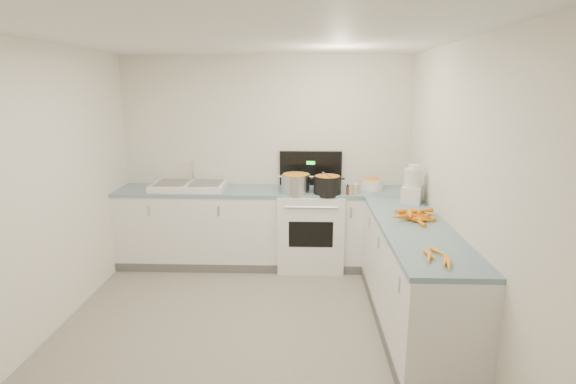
{
  "coord_description": "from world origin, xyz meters",
  "views": [
    {
      "loc": [
        0.45,
        -3.48,
        2.12
      ],
      "look_at": [
        0.3,
        1.1,
        1.05
      ],
      "focal_mm": 28.0,
      "sensor_mm": 36.0,
      "label": 1
    }
  ],
  "objects_px": {
    "black_pot": "(327,186)",
    "spice_jar": "(355,189)",
    "stove": "(310,228)",
    "sink": "(189,186)",
    "food_processor": "(412,186)",
    "mixing_bowl": "(371,184)",
    "extract_bottle": "(348,191)",
    "steel_pot": "(296,184)"
  },
  "relations": [
    {
      "from": "stove",
      "to": "black_pot",
      "type": "relative_size",
      "value": 4.38
    },
    {
      "from": "sink",
      "to": "black_pot",
      "type": "distance_m",
      "value": 1.64
    },
    {
      "from": "food_processor",
      "to": "extract_bottle",
      "type": "bearing_deg",
      "value": 152.87
    },
    {
      "from": "stove",
      "to": "food_processor",
      "type": "height_order",
      "value": "stove"
    },
    {
      "from": "black_pot",
      "to": "spice_jar",
      "type": "xyz_separation_m",
      "value": [
        0.32,
        0.02,
        -0.04
      ]
    },
    {
      "from": "sink",
      "to": "steel_pot",
      "type": "xyz_separation_m",
      "value": [
        1.27,
        -0.16,
        0.06
      ]
    },
    {
      "from": "sink",
      "to": "steel_pot",
      "type": "height_order",
      "value": "sink"
    },
    {
      "from": "steel_pot",
      "to": "extract_bottle",
      "type": "bearing_deg",
      "value": -7.62
    },
    {
      "from": "sink",
      "to": "food_processor",
      "type": "height_order",
      "value": "food_processor"
    },
    {
      "from": "stove",
      "to": "black_pot",
      "type": "bearing_deg",
      "value": -42.8
    },
    {
      "from": "steel_pot",
      "to": "food_processor",
      "type": "xyz_separation_m",
      "value": [
        1.23,
        -0.41,
        0.07
      ]
    },
    {
      "from": "steel_pot",
      "to": "black_pot",
      "type": "bearing_deg",
      "value": -3.88
    },
    {
      "from": "extract_bottle",
      "to": "steel_pot",
      "type": "bearing_deg",
      "value": 172.38
    },
    {
      "from": "sink",
      "to": "black_pot",
      "type": "xyz_separation_m",
      "value": [
        1.63,
        -0.19,
        0.05
      ]
    },
    {
      "from": "spice_jar",
      "to": "food_processor",
      "type": "relative_size",
      "value": 0.25
    },
    {
      "from": "stove",
      "to": "extract_bottle",
      "type": "distance_m",
      "value": 0.69
    },
    {
      "from": "stove",
      "to": "mixing_bowl",
      "type": "xyz_separation_m",
      "value": [
        0.72,
        0.06,
        0.53
      ]
    },
    {
      "from": "mixing_bowl",
      "to": "spice_jar",
      "type": "height_order",
      "value": "mixing_bowl"
    },
    {
      "from": "mixing_bowl",
      "to": "steel_pot",
      "type": "bearing_deg",
      "value": -166.77
    },
    {
      "from": "extract_bottle",
      "to": "food_processor",
      "type": "xyz_separation_m",
      "value": [
        0.64,
        -0.33,
        0.13
      ]
    },
    {
      "from": "stove",
      "to": "steel_pot",
      "type": "height_order",
      "value": "stove"
    },
    {
      "from": "stove",
      "to": "steel_pot",
      "type": "relative_size",
      "value": 4.2
    },
    {
      "from": "black_pot",
      "to": "food_processor",
      "type": "xyz_separation_m",
      "value": [
        0.87,
        -0.38,
        0.08
      ]
    },
    {
      "from": "sink",
      "to": "steel_pot",
      "type": "distance_m",
      "value": 1.28
    },
    {
      "from": "black_pot",
      "to": "spice_jar",
      "type": "height_order",
      "value": "black_pot"
    },
    {
      "from": "extract_bottle",
      "to": "food_processor",
      "type": "height_order",
      "value": "food_processor"
    },
    {
      "from": "stove",
      "to": "food_processor",
      "type": "bearing_deg",
      "value": -27.72
    },
    {
      "from": "sink",
      "to": "steel_pot",
      "type": "relative_size",
      "value": 2.66
    },
    {
      "from": "stove",
      "to": "food_processor",
      "type": "relative_size",
      "value": 3.38
    },
    {
      "from": "stove",
      "to": "sink",
      "type": "relative_size",
      "value": 1.58
    },
    {
      "from": "sink",
      "to": "food_processor",
      "type": "xyz_separation_m",
      "value": [
        2.5,
        -0.57,
        0.13
      ]
    },
    {
      "from": "sink",
      "to": "food_processor",
      "type": "bearing_deg",
      "value": -12.79
    },
    {
      "from": "steel_pot",
      "to": "mixing_bowl",
      "type": "relative_size",
      "value": 1.19
    },
    {
      "from": "extract_bottle",
      "to": "food_processor",
      "type": "bearing_deg",
      "value": -27.13
    },
    {
      "from": "sink",
      "to": "steel_pot",
      "type": "bearing_deg",
      "value": -7.2
    },
    {
      "from": "black_pot",
      "to": "mixing_bowl",
      "type": "height_order",
      "value": "black_pot"
    },
    {
      "from": "sink",
      "to": "stove",
      "type": "bearing_deg",
      "value": -0.62
    },
    {
      "from": "food_processor",
      "to": "spice_jar",
      "type": "bearing_deg",
      "value": 143.82
    },
    {
      "from": "mixing_bowl",
      "to": "food_processor",
      "type": "distance_m",
      "value": 0.71
    },
    {
      "from": "sink",
      "to": "extract_bottle",
      "type": "distance_m",
      "value": 1.88
    },
    {
      "from": "sink",
      "to": "spice_jar",
      "type": "distance_m",
      "value": 1.96
    },
    {
      "from": "spice_jar",
      "to": "food_processor",
      "type": "distance_m",
      "value": 0.68
    }
  ]
}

